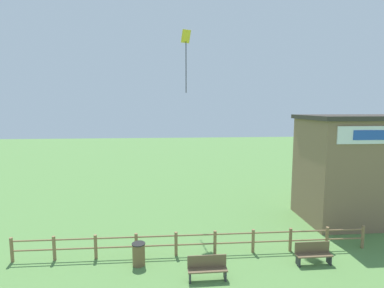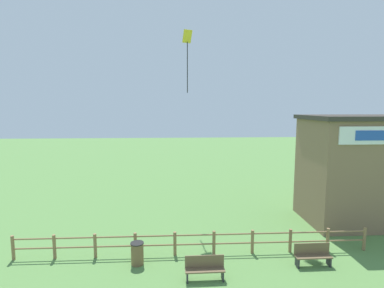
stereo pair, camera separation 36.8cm
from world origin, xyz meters
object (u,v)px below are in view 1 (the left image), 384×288
trash_bin (139,254)px  kite_yellow_diamond (186,51)px  seaside_building (361,168)px  park_bench_by_building (313,253)px  park_bench_near_fence (207,267)px

trash_bin → kite_yellow_diamond: (2.39, 5.90, 9.40)m
kite_yellow_diamond → seaside_building: bearing=-9.5°
park_bench_by_building → seaside_building: bearing=42.7°
park_bench_by_building → kite_yellow_diamond: (-5.01, 6.40, 9.40)m
seaside_building → kite_yellow_diamond: 12.29m
park_bench_near_fence → trash_bin: bearing=154.8°
park_bench_near_fence → kite_yellow_diamond: size_ratio=0.43×
park_bench_near_fence → park_bench_by_building: same height
seaside_building → trash_bin: 13.45m
seaside_building → kite_yellow_diamond: bearing=170.5°
park_bench_near_fence → trash_bin: trash_bin is taller
seaside_building → park_bench_near_fence: bearing=-150.6°
park_bench_by_building → park_bench_near_fence: bearing=-170.4°
park_bench_by_building → trash_bin: bearing=176.1°
park_bench_near_fence → park_bench_by_building: size_ratio=1.00×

